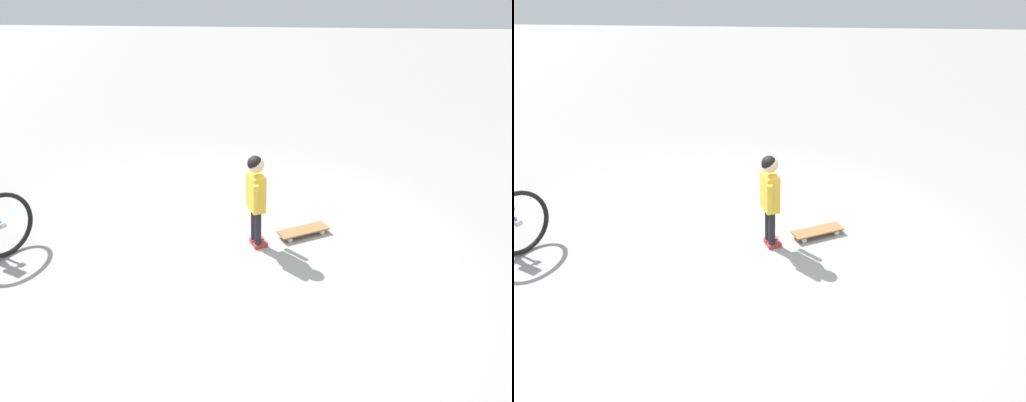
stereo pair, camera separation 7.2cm
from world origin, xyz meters
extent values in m
plane|color=gray|center=(0.00, 0.00, 0.00)|extent=(50.00, 50.00, 0.00)
cylinder|color=black|center=(-0.20, 0.12, 0.24)|extent=(0.08, 0.08, 0.42)
cube|color=#B73333|center=(-0.21, 0.15, 0.03)|extent=(0.14, 0.17, 0.05)
cylinder|color=black|center=(-0.10, 0.17, 0.24)|extent=(0.08, 0.08, 0.42)
cube|color=#B73333|center=(-0.11, 0.19, 0.03)|extent=(0.14, 0.17, 0.05)
cube|color=gold|center=(-0.15, 0.14, 0.65)|extent=(0.28, 0.23, 0.40)
cylinder|color=gold|center=(-0.33, 0.16, 0.65)|extent=(0.06, 0.06, 0.32)
cylinder|color=gold|center=(0.02, 0.16, 0.65)|extent=(0.06, 0.06, 0.32)
sphere|color=beige|center=(-0.15, 0.14, 0.96)|extent=(0.17, 0.17, 0.17)
sphere|color=black|center=(-0.14, 0.13, 0.98)|extent=(0.16, 0.16, 0.16)
cube|color=olive|center=(-0.41, 0.67, 0.07)|extent=(0.46, 0.62, 0.02)
cube|color=#B7B7BC|center=(-0.51, 0.85, 0.05)|extent=(0.11, 0.08, 0.02)
cube|color=#B7B7BC|center=(-0.30, 0.48, 0.05)|extent=(0.11, 0.08, 0.02)
cylinder|color=beige|center=(-0.57, 0.82, 0.03)|extent=(0.05, 0.06, 0.06)
cylinder|color=beige|center=(-0.44, 0.89, 0.03)|extent=(0.05, 0.06, 0.06)
cylinder|color=beige|center=(-0.37, 0.45, 0.03)|extent=(0.05, 0.06, 0.06)
cylinder|color=beige|center=(-0.24, 0.52, 0.03)|extent=(0.05, 0.06, 0.06)
torus|color=black|center=(0.27, -2.48, 0.36)|extent=(0.68, 0.31, 0.71)
cylinder|color=#B7B7BC|center=(0.27, -2.48, 0.36)|extent=(0.08, 0.08, 0.06)
camera|label=1|loc=(3.97, 0.50, 2.65)|focal=30.70mm
camera|label=2|loc=(3.97, 0.58, 2.65)|focal=30.70mm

